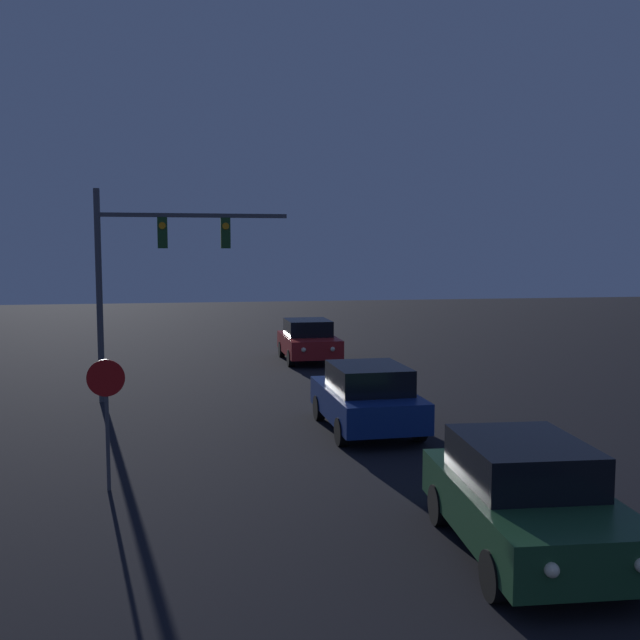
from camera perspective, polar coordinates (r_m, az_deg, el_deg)
car_near at (r=11.03m, az=16.08°, el=-13.48°), size 2.29×4.29×1.65m
car_mid at (r=17.55m, az=3.76°, el=-6.16°), size 2.12×4.22×1.65m
car_far at (r=28.55m, az=-0.94°, el=-1.62°), size 2.07×4.20×1.65m
traffic_signal_mast at (r=21.34m, az=-13.48°, el=4.72°), size 5.54×0.30×6.17m
stop_sign at (r=13.59m, az=-16.71°, el=-6.15°), size 0.68×0.07×2.44m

